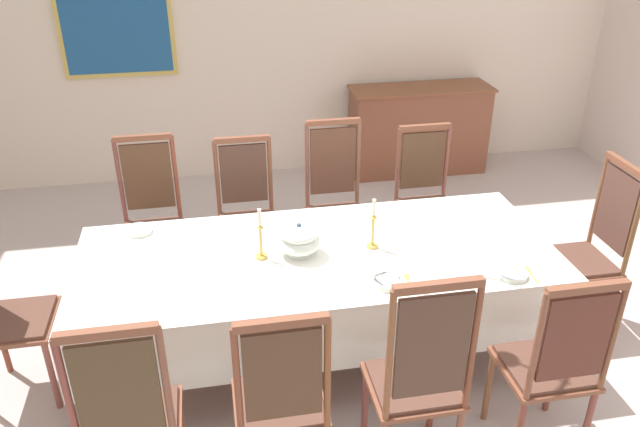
{
  "coord_description": "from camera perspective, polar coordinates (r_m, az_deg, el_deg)",
  "views": [
    {
      "loc": [
        -0.57,
        -3.02,
        2.71
      ],
      "look_at": [
        0.03,
        0.24,
        0.98
      ],
      "focal_mm": 35.33,
      "sensor_mm": 36.0,
      "label": 1
    }
  ],
  "objects": [
    {
      "name": "tablecloth",
      "position": [
        3.81,
        -0.21,
        -4.9
      ],
      "size": [
        2.84,
        1.15,
        0.42
      ],
      "color": "white",
      "rests_on": "dining_table"
    },
    {
      "name": "soup_tureen",
      "position": [
        3.69,
        -1.91,
        -2.35
      ],
      "size": [
        0.26,
        0.26,
        0.21
      ],
      "color": "white",
      "rests_on": "tablecloth"
    },
    {
      "name": "bowl_near_left",
      "position": [
        3.68,
        17.02,
        -5.23
      ],
      "size": [
        0.17,
        0.17,
        0.03
      ],
      "color": "white",
      "rests_on": "tablecloth"
    },
    {
      "name": "bowl_far_left",
      "position": [
        4.11,
        -16.13,
        -1.43
      ],
      "size": [
        0.16,
        0.16,
        0.03
      ],
      "color": "white",
      "rests_on": "tablecloth"
    },
    {
      "name": "spoon_secondary",
      "position": [
        3.54,
        7.9,
        -5.85
      ],
      "size": [
        0.04,
        0.18,
        0.01
      ],
      "rotation": [
        0.0,
        0.0,
        -0.12
      ],
      "color": "gold",
      "rests_on": "tablecloth"
    },
    {
      "name": "sideboard",
      "position": [
        6.68,
        8.88,
        7.51
      ],
      "size": [
        1.44,
        0.48,
        0.9
      ],
      "rotation": [
        0.0,
        0.0,
        3.14
      ],
      "color": "brown",
      "rests_on": "ground"
    },
    {
      "name": "candlestick_east",
      "position": [
        3.75,
        4.82,
        -1.38
      ],
      "size": [
        0.07,
        0.07,
        0.32
      ],
      "color": "gold",
      "rests_on": "tablecloth"
    },
    {
      "name": "chair_head_east",
      "position": [
        4.49,
        23.33,
        -2.81
      ],
      "size": [
        0.42,
        0.44,
        1.19
      ],
      "rotation": [
        0.0,
        0.0,
        1.57
      ],
      "color": "brown",
      "rests_on": "ground"
    },
    {
      "name": "chair_south_b",
      "position": [
        3.05,
        -3.56,
        -16.41
      ],
      "size": [
        0.44,
        0.42,
        1.14
      ],
      "color": "brown",
      "rests_on": "ground"
    },
    {
      "name": "chair_north_c",
      "position": [
        4.72,
        1.43,
        1.22
      ],
      "size": [
        0.44,
        0.42,
        1.21
      ],
      "rotation": [
        0.0,
        0.0,
        3.14
      ],
      "color": "brown",
      "rests_on": "ground"
    },
    {
      "name": "back_wall",
      "position": [
        6.33,
        -5.49,
        18.37
      ],
      "size": [
        7.25,
        0.08,
        3.41
      ],
      "primitive_type": "cube",
      "color": "beige",
      "rests_on": "ground"
    },
    {
      "name": "chair_south_d",
      "position": [
        3.44,
        20.38,
        -12.54
      ],
      "size": [
        0.44,
        0.42,
        1.14
      ],
      "color": "brown",
      "rests_on": "ground"
    },
    {
      "name": "framed_painting",
      "position": [
        6.29,
        -18.23,
        17.23
      ],
      "size": [
        1.03,
        0.05,
        1.25
      ],
      "color": "#D1B251"
    },
    {
      "name": "spoon_primary",
      "position": [
        3.76,
        18.4,
        -4.95
      ],
      "size": [
        0.03,
        0.18,
        0.01
      ],
      "rotation": [
        0.0,
        0.0,
        -0.06
      ],
      "color": "gold",
      "rests_on": "tablecloth"
    },
    {
      "name": "chair_south_c",
      "position": [
        3.15,
        8.98,
        -14.33
      ],
      "size": [
        0.44,
        0.42,
        1.24
      ],
      "color": "brown",
      "rests_on": "ground"
    },
    {
      "name": "dining_table",
      "position": [
        3.79,
        -0.21,
        -4.47
      ],
      "size": [
        2.82,
        1.13,
        0.76
      ],
      "color": "brown",
      "rests_on": "ground"
    },
    {
      "name": "bowl_near_right",
      "position": [
        3.48,
        6.09,
        -6.11
      ],
      "size": [
        0.18,
        0.18,
        0.04
      ],
      "color": "white",
      "rests_on": "tablecloth"
    },
    {
      "name": "chair_north_b",
      "position": [
        4.65,
        -6.64,
        0.19
      ],
      "size": [
        0.44,
        0.42,
        1.12
      ],
      "rotation": [
        0.0,
        0.0,
        3.14
      ],
      "color": "brown",
      "rests_on": "ground"
    },
    {
      "name": "candlestick_west",
      "position": [
        3.65,
        -5.4,
        -2.31
      ],
      "size": [
        0.07,
        0.07,
        0.32
      ],
      "color": "gold",
      "rests_on": "tablecloth"
    },
    {
      "name": "chair_north_a",
      "position": [
        4.66,
        -15.02,
        -0.28
      ],
      "size": [
        0.44,
        0.42,
        1.18
      ],
      "rotation": [
        0.0,
        0.0,
        3.14
      ],
      "color": "brown",
      "rests_on": "ground"
    },
    {
      "name": "ground",
      "position": [
        4.11,
        0.18,
        -14.02
      ],
      "size": [
        7.25,
        6.34,
        0.04
      ],
      "primitive_type": "cube",
      "color": "#BCACA9"
    },
    {
      "name": "chair_north_d",
      "position": [
        4.91,
        9.52,
        1.55
      ],
      "size": [
        0.44,
        0.42,
        1.12
      ],
      "rotation": [
        0.0,
        0.0,
        3.14
      ],
      "color": "brown",
      "rests_on": "ground"
    },
    {
      "name": "chair_south_a",
      "position": [
        3.07,
        -16.9,
        -17.22
      ],
      "size": [
        0.44,
        0.42,
        1.19
      ],
      "color": "brown",
      "rests_on": "ground"
    }
  ]
}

